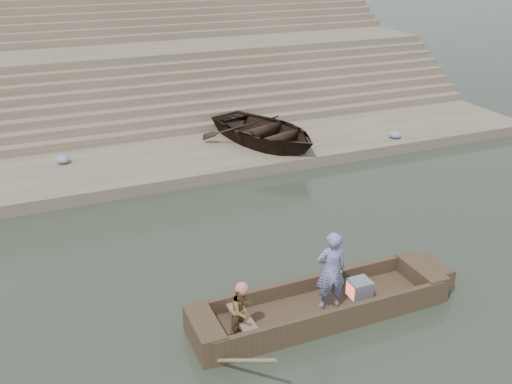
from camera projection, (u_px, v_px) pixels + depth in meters
ground at (191, 305)px, 12.37m from camera, size 120.00×120.00×0.00m
lower_landing at (121, 169)px, 19.01m from camera, size 32.00×4.00×0.40m
mid_landing at (86, 85)px, 24.82m from camera, size 32.00×3.00×2.80m
upper_landing at (65, 33)px, 30.21m from camera, size 32.00×3.00×5.20m
ghat_steps at (80, 68)px, 26.08m from camera, size 32.00×11.00×5.20m
main_rowboat at (320, 311)px, 11.99m from camera, size 5.00×1.30×0.22m
rowboat_trim at (330, 301)px, 11.97m from camera, size 6.04×2.63×1.77m
standing_man at (331, 271)px, 11.59m from camera, size 0.70×0.53×1.75m
rowing_man at (242, 310)px, 10.90m from camera, size 0.65×0.59×1.10m
television at (359, 289)px, 12.18m from camera, size 0.46×0.42×0.40m
beached_rowboat at (265, 131)px, 20.56m from camera, size 4.70×5.54×0.97m
cloth_bundles at (138, 164)px, 18.53m from camera, size 17.27×2.56×0.26m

